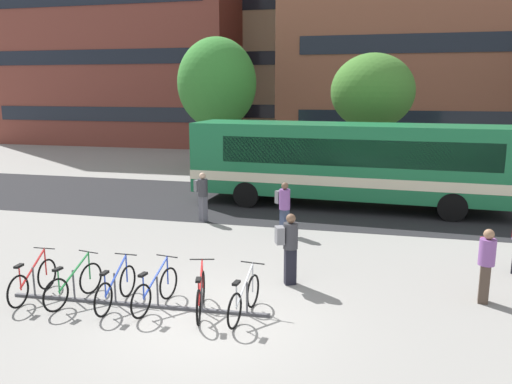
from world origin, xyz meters
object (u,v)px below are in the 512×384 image
city_bus (347,161)px  street_tree_1 (217,84)px  parked_bicycle_silver_5 (244,299)px  street_tree_2 (372,92)px  parked_bicycle_blue_3 (155,291)px  commuter_grey_pack_3 (289,244)px  parked_bicycle_red_0 (33,281)px  commuter_red_pack_0 (486,260)px  commuter_grey_pack_2 (202,193)px  parked_bicycle_red_4 (201,295)px  parked_bicycle_green_1 (74,285)px  commuter_grey_pack_1 (284,205)px  parked_bicycle_blue_2 (116,289)px

city_bus → street_tree_1: bearing=-41.5°
parked_bicycle_silver_5 → street_tree_2: 15.87m
parked_bicycle_blue_3 → commuter_grey_pack_3: commuter_grey_pack_3 is taller
parked_bicycle_red_0 → commuter_red_pack_0: 9.78m
commuter_grey_pack_3 → commuter_grey_pack_2: bearing=104.0°
parked_bicycle_blue_3 → parked_bicycle_silver_5: 1.91m
parked_bicycle_red_4 → parked_bicycle_red_0: bearing=77.1°
commuter_red_pack_0 → street_tree_2: 13.98m
parked_bicycle_red_0 → parked_bicycle_blue_3: same height
parked_bicycle_green_1 → parked_bicycle_red_4: size_ratio=1.01×
parked_bicycle_green_1 → commuter_grey_pack_1: commuter_grey_pack_1 is taller
city_bus → parked_bicycle_red_4: city_bus is taller
parked_bicycle_blue_2 → street_tree_2: (4.91, 15.33, 3.97)m
parked_bicycle_blue_2 → commuter_grey_pack_3: commuter_grey_pack_3 is taller
parked_bicycle_silver_5 → parked_bicycle_blue_3: bearing=96.7°
commuter_grey_pack_2 → street_tree_1: 11.68m
commuter_grey_pack_2 → commuter_grey_pack_1: bearing=18.5°
commuter_grey_pack_2 → street_tree_2: street_tree_2 is taller
parked_bicycle_red_0 → city_bus: bearing=-32.7°
parked_bicycle_blue_3 → parked_bicycle_silver_5: same height
commuter_red_pack_0 → commuter_grey_pack_2: size_ratio=0.96×
parked_bicycle_blue_3 → commuter_red_pack_0: 7.02m
parked_bicycle_blue_2 → commuter_grey_pack_2: (-0.55, 7.03, 0.60)m
parked_bicycle_red_4 → commuter_red_pack_0: size_ratio=1.03×
commuter_grey_pack_1 → street_tree_1: 13.57m
parked_bicycle_red_0 → parked_bicycle_red_4: bearing=-90.4°
city_bus → commuter_red_pack_0: size_ratio=7.45×
parked_bicycle_red_4 → parked_bicycle_blue_3: bearing=74.5°
parked_bicycle_green_1 → parked_bicycle_blue_2: same height
parked_bicycle_red_4 → street_tree_2: (3.06, 15.24, 3.97)m
city_bus → parked_bicycle_green_1: size_ratio=7.13×
parked_bicycle_red_0 → parked_bicycle_red_4: size_ratio=1.03×
commuter_grey_pack_2 → commuter_red_pack_0: bearing=4.2°
commuter_grey_pack_1 → commuter_grey_pack_3: 4.14m
parked_bicycle_silver_5 → commuter_grey_pack_3: (0.57, 1.93, 0.60)m
parked_bicycle_silver_5 → street_tree_1: 19.15m
commuter_red_pack_0 → street_tree_2: bearing=-159.9°
parked_bicycle_blue_2 → street_tree_1: street_tree_1 is taller
parked_bicycle_blue_2 → commuter_grey_pack_2: 7.08m
parked_bicycle_silver_5 → parked_bicycle_red_0: bearing=98.2°
street_tree_2 → parked_bicycle_green_1: bearing=-111.0°
parked_bicycle_green_1 → commuter_red_pack_0: size_ratio=1.05×
city_bus → commuter_red_pack_0: 9.04m
parked_bicycle_blue_3 → parked_bicycle_green_1: bearing=102.7°
street_tree_2 → commuter_grey_pack_1: bearing=-104.8°
parked_bicycle_silver_5 → commuter_grey_pack_1: commuter_grey_pack_1 is taller
commuter_grey_pack_2 → street_tree_2: size_ratio=0.28×
street_tree_1 → street_tree_2: (8.30, -2.38, -0.41)m
commuter_grey_pack_2 → parked_bicycle_green_1: bearing=-57.6°
parked_bicycle_blue_2 → commuter_grey_pack_3: (3.33, 2.04, 0.60)m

